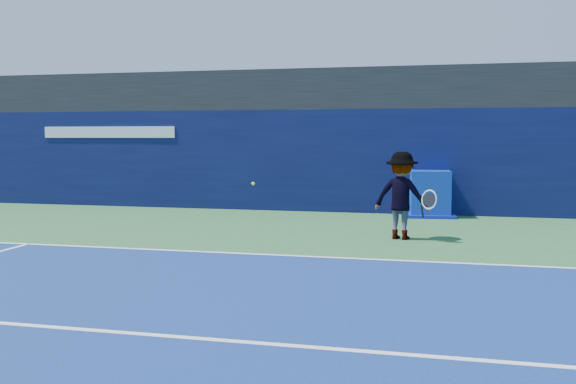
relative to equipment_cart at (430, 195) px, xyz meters
name	(u,v)px	position (x,y,z in m)	size (l,w,h in m)	color
ground	(205,293)	(-2.96, -9.73, -0.58)	(80.00, 80.00, 0.00)	#2D6533
baseline	(262,254)	(-2.96, -6.73, -0.57)	(24.00, 0.10, 0.01)	white
service_line	(141,334)	(-2.96, -11.73, -0.57)	(24.00, 0.10, 0.01)	white
stadium_band	(335,92)	(-2.96, 1.77, 3.02)	(36.00, 3.00, 1.20)	black
back_wall_assembly	(329,160)	(-2.97, 0.77, 0.92)	(36.00, 1.03, 3.00)	#0B103C
equipment_cart	(430,195)	(0.00, 0.00, 0.00)	(1.46, 1.46, 1.28)	#0B2B9F
tennis_player	(402,195)	(-0.53, -4.20, 0.36)	(1.44, 0.98, 1.89)	white
tennis_ball	(253,183)	(-3.86, -4.25, 0.57)	(0.07, 0.07, 0.07)	#DFF21A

